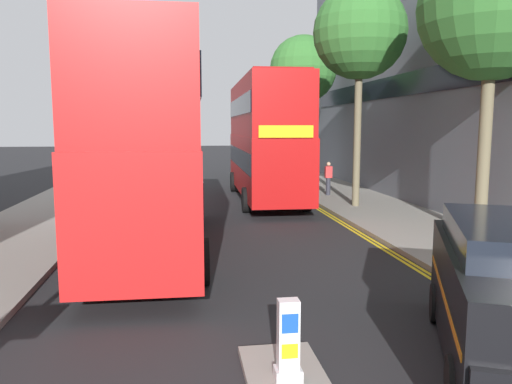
{
  "coord_description": "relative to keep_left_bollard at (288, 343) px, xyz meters",
  "views": [
    {
      "loc": [
        -1.33,
        -1.48,
        3.47
      ],
      "look_at": [
        0.5,
        11.0,
        1.8
      ],
      "focal_mm": 34.79,
      "sensor_mm": 36.0,
      "label": 1
    }
  ],
  "objects": [
    {
      "name": "kerb_line_outer",
      "position": [
        4.4,
        9.35,
        -0.6
      ],
      "size": [
        0.1,
        56.0,
        0.01
      ],
      "primitive_type": "cube",
      "color": "yellow",
      "rests_on": "ground"
    },
    {
      "name": "street_tree_far",
      "position": [
        5.35,
        30.26,
        5.29
      ],
      "size": [
        3.64,
        3.64,
        7.62
      ],
      "color": "#6B6047",
      "rests_on": "sidewalk_right"
    },
    {
      "name": "street_tree_near",
      "position": [
        5.87,
        13.83,
        6.63
      ],
      "size": [
        3.8,
        3.8,
        9.04
      ],
      "color": "#6B6047",
      "rests_on": "sidewalk_right"
    },
    {
      "name": "sidewalk_right",
      "position": [
        6.5,
        11.35,
        -0.54
      ],
      "size": [
        4.0,
        80.0,
        0.14
      ],
      "primitive_type": "cube",
      "color": "gray",
      "rests_on": "ground"
    },
    {
      "name": "sidewalk_left",
      "position": [
        -6.5,
        11.35,
        -0.54
      ],
      "size": [
        4.0,
        80.0,
        0.14
      ],
      "primitive_type": "cube",
      "color": "gray",
      "rests_on": "ground"
    },
    {
      "name": "double_decker_bus_away",
      "position": [
        -2.15,
        7.91,
        2.42
      ],
      "size": [
        2.94,
        10.85,
        5.64
      ],
      "color": "red",
      "rests_on": "ground"
    },
    {
      "name": "townhouse_terrace_right",
      "position": [
        13.5,
        16.25,
        6.41
      ],
      "size": [
        10.08,
        28.0,
        14.03
      ],
      "color": "slate",
      "rests_on": "ground"
    },
    {
      "name": "keep_left_bollard",
      "position": [
        0.0,
        0.0,
        0.0
      ],
      "size": [
        0.36,
        0.28,
        1.11
      ],
      "color": "silver",
      "rests_on": "traffic_island"
    },
    {
      "name": "double_decker_bus_oncoming",
      "position": [
        2.49,
        16.89,
        2.42
      ],
      "size": [
        2.99,
        10.86,
        5.64
      ],
      "color": "#B20F0F",
      "rests_on": "ground"
    },
    {
      "name": "traffic_island",
      "position": [
        0.0,
        0.0,
        -0.56
      ],
      "size": [
        1.1,
        2.2,
        0.1
      ],
      "primitive_type": "cube",
      "color": "gray",
      "rests_on": "ground"
    },
    {
      "name": "kerb_line_inner",
      "position": [
        4.24,
        9.35,
        -0.6
      ],
      "size": [
        0.1,
        56.0,
        0.01
      ],
      "primitive_type": "cube",
      "color": "yellow",
      "rests_on": "ground"
    },
    {
      "name": "street_tree_mid",
      "position": [
        5.8,
        23.2,
        6.17
      ],
      "size": [
        3.96,
        3.96,
        8.69
      ],
      "color": "#6B6047",
      "rests_on": "sidewalk_right"
    },
    {
      "name": "pedestrian_far",
      "position": [
        5.67,
        17.19,
        0.38
      ],
      "size": [
        0.34,
        0.22,
        1.62
      ],
      "color": "#2D2D38",
      "rests_on": "sidewalk_right"
    },
    {
      "name": "street_tree_distant",
      "position": [
        7.69,
        7.72,
        6.31
      ],
      "size": [
        4.31,
        4.31,
        8.98
      ],
      "color": "#6B6047",
      "rests_on": "sidewalk_right"
    }
  ]
}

